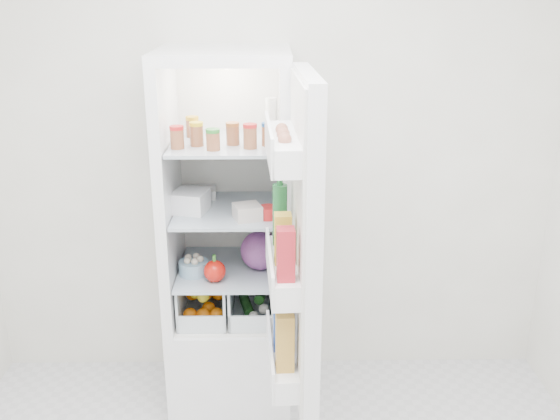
{
  "coord_description": "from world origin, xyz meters",
  "views": [
    {
      "loc": [
        0.02,
        -1.63,
        2.06
      ],
      "look_at": [
        0.05,
        0.95,
        1.13
      ],
      "focal_mm": 40.0,
      "sensor_mm": 36.0,
      "label": 1
    }
  ],
  "objects_px": {
    "refrigerator": "(230,277)",
    "red_cabbage": "(260,250)",
    "mushroom_bowl": "(194,267)",
    "fridge_door": "(298,249)"
  },
  "relations": [
    {
      "from": "refrigerator",
      "to": "red_cabbage",
      "type": "xyz_separation_m",
      "value": [
        0.15,
        -0.07,
        0.18
      ]
    },
    {
      "from": "mushroom_bowl",
      "to": "red_cabbage",
      "type": "bearing_deg",
      "value": 10.3
    },
    {
      "from": "red_cabbage",
      "to": "mushroom_bowl",
      "type": "xyz_separation_m",
      "value": [
        -0.32,
        -0.06,
        -0.06
      ]
    },
    {
      "from": "red_cabbage",
      "to": "fridge_door",
      "type": "xyz_separation_m",
      "value": [
        0.16,
        -0.56,
        0.25
      ]
    },
    {
      "from": "mushroom_bowl",
      "to": "refrigerator",
      "type": "bearing_deg",
      "value": 38.56
    },
    {
      "from": "mushroom_bowl",
      "to": "fridge_door",
      "type": "height_order",
      "value": "fridge_door"
    },
    {
      "from": "mushroom_bowl",
      "to": "fridge_door",
      "type": "bearing_deg",
      "value": -46.46
    },
    {
      "from": "refrigerator",
      "to": "fridge_door",
      "type": "distance_m",
      "value": 0.83
    },
    {
      "from": "refrigerator",
      "to": "red_cabbage",
      "type": "relative_size",
      "value": 9.41
    },
    {
      "from": "refrigerator",
      "to": "mushroom_bowl",
      "type": "bearing_deg",
      "value": -141.44
    }
  ]
}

